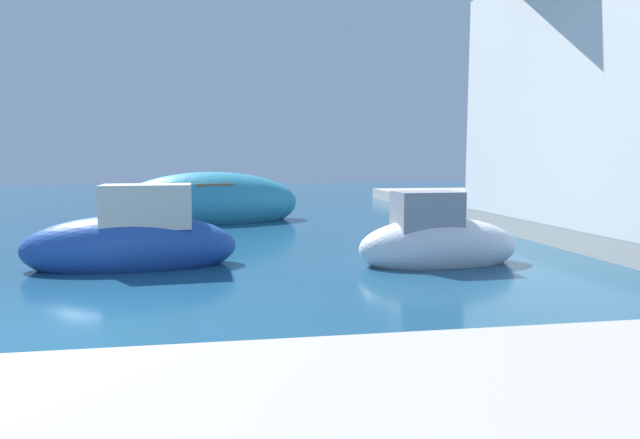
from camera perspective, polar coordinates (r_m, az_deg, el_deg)
name	(u,v)px	position (r m, az deg, el deg)	size (l,w,h in m)	color
ground	(28,338)	(7.48, -27.98, -10.76)	(80.00, 80.00, 0.00)	navy
quay_promenade	(390,309)	(6.94, 7.30, -9.20)	(44.00, 32.00, 0.50)	#ADA89E
moored_boat_1	(211,204)	(18.75, -11.27, 1.60)	(6.37, 3.58, 2.15)	teal
moored_boat_3	(437,243)	(11.24, 12.02, -2.35)	(3.32, 1.44, 1.73)	white
moored_boat_5	(134,242)	(11.33, -18.71, -2.20)	(4.11, 1.70, 1.90)	#1E479E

